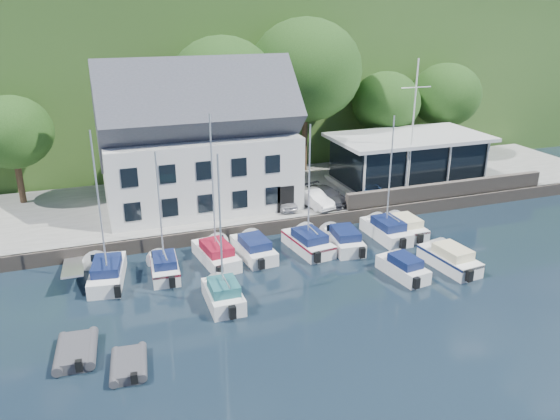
% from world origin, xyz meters
% --- Properties ---
extents(ground, '(180.00, 180.00, 0.00)m').
position_xyz_m(ground, '(0.00, 0.00, 0.00)').
color(ground, black).
rests_on(ground, ground).
extents(quay, '(60.00, 13.00, 1.00)m').
position_xyz_m(quay, '(0.00, 17.50, 0.50)').
color(quay, '#9A9A94').
rests_on(quay, ground).
extents(quay_face, '(60.00, 0.30, 1.00)m').
position_xyz_m(quay_face, '(0.00, 11.00, 0.50)').
color(quay_face, '#5A5148').
rests_on(quay_face, ground).
extents(hillside, '(160.00, 75.00, 16.00)m').
position_xyz_m(hillside, '(0.00, 62.00, 8.00)').
color(hillside, '#2C4A1B').
rests_on(hillside, ground).
extents(field_patch, '(50.00, 30.00, 0.30)m').
position_xyz_m(field_patch, '(8.00, 70.00, 16.15)').
color(field_patch, '#5A6432').
rests_on(field_patch, hillside).
extents(harbor_building, '(14.40, 8.20, 8.70)m').
position_xyz_m(harbor_building, '(-7.00, 16.50, 5.35)').
color(harbor_building, silver).
rests_on(harbor_building, quay).
extents(club_pavilion, '(13.20, 7.20, 4.10)m').
position_xyz_m(club_pavilion, '(11.00, 16.00, 3.05)').
color(club_pavilion, black).
rests_on(club_pavilion, quay).
extents(seawall, '(18.00, 0.50, 1.20)m').
position_xyz_m(seawall, '(12.00, 11.40, 1.60)').
color(seawall, '#5A5148').
rests_on(seawall, quay).
extents(gangway, '(1.20, 6.00, 1.40)m').
position_xyz_m(gangway, '(-16.50, 9.00, 0.00)').
color(gangway, silver).
rests_on(gangway, ground).
extents(car_silver, '(1.39, 3.30, 1.11)m').
position_xyz_m(car_silver, '(-1.30, 13.33, 1.56)').
color(car_silver, silver).
rests_on(car_silver, quay).
extents(car_white, '(2.23, 4.04, 1.26)m').
position_xyz_m(car_white, '(0.94, 12.92, 1.63)').
color(car_white, silver).
rests_on(car_white, quay).
extents(car_dgrey, '(2.81, 4.45, 1.20)m').
position_xyz_m(car_dgrey, '(2.24, 13.30, 1.60)').
color(car_dgrey, '#303136').
rests_on(car_dgrey, quay).
extents(car_blue, '(2.26, 3.85, 1.24)m').
position_xyz_m(car_blue, '(6.03, 13.21, 1.62)').
color(car_blue, '#315897').
rests_on(car_blue, quay).
extents(flagpole, '(2.58, 0.20, 10.77)m').
position_xyz_m(flagpole, '(9.22, 12.92, 6.38)').
color(flagpole, silver).
rests_on(flagpole, quay).
extents(tree_0, '(6.08, 6.08, 8.31)m').
position_xyz_m(tree_0, '(-20.12, 21.39, 5.15)').
color(tree_0, '#193610').
rests_on(tree_0, quay).
extents(tree_2, '(8.99, 8.99, 12.28)m').
position_xyz_m(tree_2, '(-3.79, 21.30, 7.14)').
color(tree_2, '#193610').
rests_on(tree_2, quay).
extents(tree_3, '(9.96, 9.96, 13.61)m').
position_xyz_m(tree_3, '(3.95, 22.29, 7.81)').
color(tree_3, '#193610').
rests_on(tree_3, quay).
extents(tree_4, '(6.43, 6.43, 8.78)m').
position_xyz_m(tree_4, '(12.01, 21.92, 5.39)').
color(tree_4, '#193610').
rests_on(tree_4, quay).
extents(tree_5, '(6.82, 6.82, 9.32)m').
position_xyz_m(tree_5, '(18.67, 22.02, 5.66)').
color(tree_5, '#193610').
rests_on(tree_5, quay).
extents(boat_r1_0, '(3.05, 6.84, 8.82)m').
position_xyz_m(boat_r1_0, '(-14.62, 7.53, 4.41)').
color(boat_r1_0, white).
rests_on(boat_r1_0, ground).
extents(boat_r1_1, '(2.08, 5.45, 8.38)m').
position_xyz_m(boat_r1_1, '(-11.30, 7.21, 4.19)').
color(boat_r1_1, white).
rests_on(boat_r1_1, ground).
extents(boat_r1_2, '(2.82, 6.58, 8.64)m').
position_xyz_m(boat_r1_2, '(-7.93, 7.90, 4.32)').
color(boat_r1_2, white).
rests_on(boat_r1_2, ground).
extents(boat_r1_3, '(2.49, 6.23, 1.39)m').
position_xyz_m(boat_r1_3, '(-5.40, 7.97, 0.69)').
color(boat_r1_3, white).
rests_on(boat_r1_3, ground).
extents(boat_r1_4, '(2.86, 6.34, 8.81)m').
position_xyz_m(boat_r1_4, '(-1.68, 7.64, 4.40)').
color(boat_r1_4, white).
rests_on(boat_r1_4, ground).
extents(boat_r1_5, '(2.59, 6.14, 1.43)m').
position_xyz_m(boat_r1_5, '(0.75, 7.27, 0.71)').
color(boat_r1_5, white).
rests_on(boat_r1_5, ground).
extents(boat_r1_6, '(2.23, 6.32, 9.11)m').
position_xyz_m(boat_r1_6, '(4.29, 7.70, 4.56)').
color(boat_r1_6, white).
rests_on(boat_r1_6, ground).
extents(boat_r1_7, '(2.06, 5.65, 1.41)m').
position_xyz_m(boat_r1_7, '(5.81, 7.82, 0.71)').
color(boat_r1_7, white).
rests_on(boat_r1_7, ground).
extents(boat_r2_1, '(1.98, 5.01, 8.93)m').
position_xyz_m(boat_r2_1, '(-8.78, 2.62, 4.46)').
color(boat_r2_1, white).
rests_on(boat_r2_1, ground).
extents(boat_r2_3, '(2.35, 5.24, 1.37)m').
position_xyz_m(boat_r2_3, '(2.31, 2.24, 0.69)').
color(boat_r2_3, white).
rests_on(boat_r2_3, ground).
extents(boat_r2_4, '(2.54, 6.22, 1.49)m').
position_xyz_m(boat_r2_4, '(5.67, 2.26, 0.74)').
color(boat_r2_4, white).
rests_on(boat_r2_4, ground).
extents(dinghy_0, '(2.19, 3.36, 0.75)m').
position_xyz_m(dinghy_0, '(-16.44, 0.26, 0.38)').
color(dinghy_0, '#39393D').
rests_on(dinghy_0, ground).
extents(dinghy_1, '(1.95, 2.95, 0.65)m').
position_xyz_m(dinghy_1, '(-14.22, -1.56, 0.33)').
color(dinghy_1, '#39393D').
rests_on(dinghy_1, ground).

